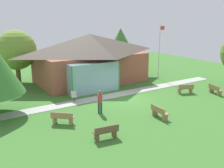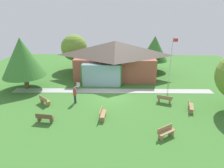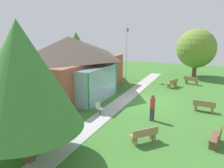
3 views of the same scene
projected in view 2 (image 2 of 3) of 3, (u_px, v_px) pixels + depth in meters
ground_plane at (112, 96)px, 21.41m from camera, size 44.00×44.00×0.00m
pavilion at (115, 59)px, 27.11m from camera, size 11.74×8.18×5.07m
footpath at (112, 91)px, 22.83m from camera, size 23.51×1.79×0.03m
flagpole at (171, 59)px, 24.01m from camera, size 0.64×0.08×5.96m
bench_mid_right at (164, 99)px, 19.78m from camera, size 1.56×0.95×0.84m
bench_front_center at (102, 114)px, 16.91m from camera, size 0.53×1.52×0.84m
bench_front_right at (166, 132)px, 14.38m from camera, size 1.49×1.21×0.84m
bench_lawn_far_right at (190, 107)px, 18.22m from camera, size 0.84×1.56×0.84m
bench_mid_left at (45, 100)px, 19.50m from camera, size 1.42×1.31×0.84m
bench_front_left at (45, 118)px, 16.29m from camera, size 1.54×0.62×0.84m
patio_chair_west at (78, 86)px, 23.11m from camera, size 0.53×0.53×0.86m
visitor_strolling_lawn at (75, 94)px, 19.55m from camera, size 0.34×0.34×1.74m
tree_behind_pavilion_left at (74, 48)px, 30.68m from camera, size 4.12×4.12×5.50m
tree_west_hedge at (22, 57)px, 22.32m from camera, size 5.01×5.01×6.12m
tree_behind_pavilion_right at (154, 48)px, 29.69m from camera, size 4.20×4.20×5.39m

